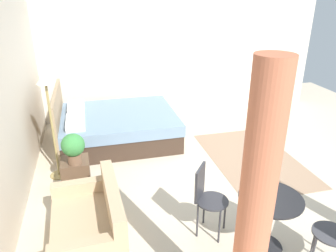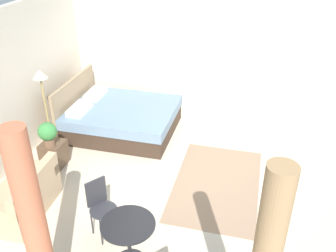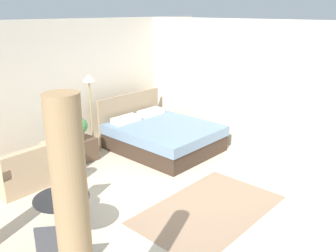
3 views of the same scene
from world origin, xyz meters
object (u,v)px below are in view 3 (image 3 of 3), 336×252
(balcony_table, at_px, (63,212))
(cafe_chair_near_window, at_px, (54,247))
(potted_plant, at_px, (79,127))
(cafe_chair_near_couch, at_px, (67,182))
(couch, at_px, (30,170))
(floor_lamp, at_px, (90,92))
(nightstand, at_px, (85,149))
(bed, at_px, (162,136))

(balcony_table, xyz_separation_m, cafe_chair_near_window, (-0.46, -0.55, 0.01))
(potted_plant, relative_size, cafe_chair_near_couch, 0.52)
(couch, relative_size, balcony_table, 1.80)
(cafe_chair_near_couch, bearing_deg, balcony_table, -126.88)
(cafe_chair_near_window, xyz_separation_m, cafe_chair_near_couch, (0.90, 1.14, 0.04))
(couch, distance_m, potted_plant, 1.29)
(floor_lamp, height_order, balcony_table, floor_lamp)
(cafe_chair_near_window, bearing_deg, balcony_table, 50.23)
(floor_lamp, distance_m, cafe_chair_near_couch, 2.68)
(balcony_table, relative_size, cafe_chair_near_window, 0.87)
(couch, height_order, cafe_chair_near_couch, cafe_chair_near_couch)
(cafe_chair_near_window, relative_size, cafe_chair_near_couch, 0.90)
(balcony_table, bearing_deg, nightstand, 49.65)
(couch, height_order, nightstand, couch)
(bed, distance_m, potted_plant, 1.82)
(couch, height_order, floor_lamp, floor_lamp)
(couch, distance_m, floor_lamp, 2.06)
(cafe_chair_near_window, height_order, cafe_chair_near_couch, cafe_chair_near_couch)
(bed, distance_m, nightstand, 1.69)
(couch, bearing_deg, cafe_chair_near_couch, -93.75)
(floor_lamp, relative_size, cafe_chair_near_couch, 1.89)
(bed, relative_size, couch, 1.75)
(floor_lamp, relative_size, balcony_table, 2.40)
(nightstand, height_order, cafe_chair_near_window, cafe_chair_near_window)
(floor_lamp, bearing_deg, cafe_chair_near_window, -132.16)
(floor_lamp, distance_m, cafe_chair_near_window, 4.10)
(floor_lamp, bearing_deg, cafe_chair_near_couch, -134.32)
(balcony_table, bearing_deg, cafe_chair_near_couch, 53.12)
(bed, relative_size, balcony_table, 3.15)
(balcony_table, bearing_deg, floor_lamp, 47.32)
(bed, xyz_separation_m, nightstand, (-1.51, 0.74, -0.07))
(cafe_chair_near_couch, bearing_deg, cafe_chair_near_window, -128.32)
(nightstand, xyz_separation_m, balcony_table, (-1.81, -2.13, 0.25))
(nightstand, distance_m, cafe_chair_near_window, 3.53)
(balcony_table, height_order, cafe_chair_near_window, cafe_chair_near_window)
(cafe_chair_near_couch, bearing_deg, couch, 86.25)
(couch, relative_size, potted_plant, 2.74)
(nightstand, relative_size, balcony_table, 0.66)
(potted_plant, relative_size, balcony_table, 0.66)
(nightstand, bearing_deg, couch, -171.98)
(nightstand, distance_m, potted_plant, 0.51)
(cafe_chair_near_window, bearing_deg, bed, 27.22)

